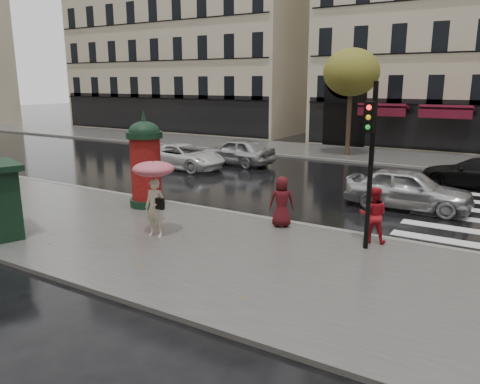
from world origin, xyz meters
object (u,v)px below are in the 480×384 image
Objects in this scene: woman_umbrella at (154,186)px; woman_red at (373,215)px; traffic_light at (370,150)px; car_silver at (408,189)px; car_white at (183,156)px; car_far_silver at (237,151)px; morris_column at (146,161)px; car_black at (476,173)px; man_burgundy at (282,202)px.

woman_umbrella reaches higher than woman_red.
traffic_light is 5.80m from car_silver.
car_far_silver is at bearing -33.76° from car_white.
woman_red is at bearing 89.07° from traffic_light.
woman_umbrella is 0.66× the size of morris_column.
morris_column is 14.51m from car_black.
man_burgundy is at bearing -13.94° from woman_red.
traffic_light reaches higher than car_black.
morris_column reaches higher than car_silver.
car_silver reaches higher than car_white.
car_silver is (-0.01, 5.40, -2.11)m from traffic_light.
man_burgundy is at bearing 45.61° from woman_umbrella.
woman_red is at bearing -117.78° from car_white.
man_burgundy is 11.09m from car_black.
man_burgundy is 11.71m from car_white.
traffic_light is (-0.01, -0.69, 1.94)m from woman_red.
car_silver is (-0.02, 4.71, -0.16)m from woman_red.
car_far_silver is (1.85, 2.60, 0.09)m from car_white.
woman_red is at bearing 53.22° from car_far_silver.
woman_umbrella is 0.52× the size of car_silver.
car_far_silver is (-10.46, 9.57, -0.17)m from woman_red.
woman_red is at bearing 2.01° from morris_column.
woman_umbrella reaches higher than car_far_silver.
morris_column is 0.73× the size of car_white.
woman_red is 2.06m from traffic_light.
car_black is (1.79, 10.04, -0.26)m from woman_red.
man_burgundy reaches higher than car_white.
car_silver is (5.67, 7.55, -0.90)m from woman_umbrella.
woman_umbrella is 0.51× the size of car_black.
car_silver is 1.01× the size of car_far_silver.
traffic_light is 0.94× the size of car_white.
woman_red is 10.20m from car_black.
traffic_light reaches higher than morris_column.
woman_umbrella is 4.03m from man_burgundy.
morris_column is (-2.65, 2.54, 0.15)m from woman_umbrella.
car_black is (7.48, 12.88, -0.99)m from woman_umbrella.
morris_column is at bearing 17.83° from car_far_silver.
car_silver is at bearing -98.67° from car_white.
car_black is (1.80, 10.73, -2.20)m from traffic_light.
woman_umbrella is at bearing 16.37° from man_burgundy.
car_black is (4.70, 10.04, -0.26)m from man_burgundy.
woman_umbrella is at bearing 142.83° from car_silver.
woman_red is 4.72m from car_silver.
woman_umbrella is at bearing -144.23° from car_white.
man_burgundy is 5.50m from morris_column.
car_white is 14.43m from car_black.
woman_red is 14.18m from car_far_silver.
traffic_light is at bearing -8.20° from car_black.
woman_red is 1.00× the size of man_burgundy.
car_far_silver reaches higher than car_white.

